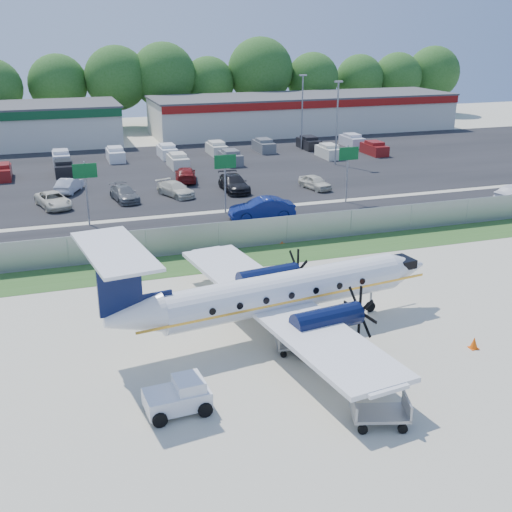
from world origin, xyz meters
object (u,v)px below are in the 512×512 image
object	(u,v)px
pushback_tug	(180,396)
baggage_cart_far	(295,344)
aircraft	(278,293)
baggage_cart_near	(380,413)

from	to	relation	value
pushback_tug	baggage_cart_far	xyz separation A→B (m)	(6.19, 3.12, -0.23)
aircraft	baggage_cart_near	size ratio (longest dim) A/B	7.53
pushback_tug	baggage_cart_near	world-z (taller)	pushback_tug
pushback_tug	baggage_cart_near	xyz separation A→B (m)	(7.11, -3.40, -0.13)
aircraft	baggage_cart_near	distance (m)	8.91
aircraft	baggage_cart_near	world-z (taller)	aircraft
baggage_cart_near	baggage_cart_far	xyz separation A→B (m)	(-0.93, 6.51, -0.11)
aircraft	baggage_cart_far	xyz separation A→B (m)	(0.08, -2.18, -1.77)
aircraft	baggage_cart_far	bearing A→B (deg)	-87.77
aircraft	pushback_tug	distance (m)	8.22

